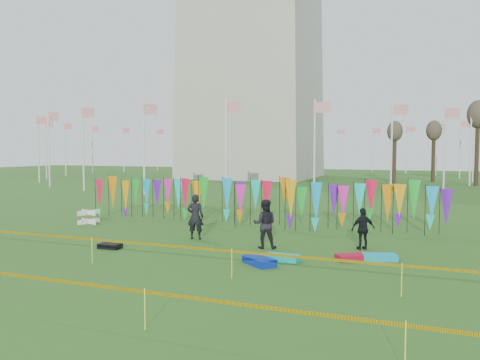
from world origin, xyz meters
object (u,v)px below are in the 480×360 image
(box_kite, at_px, (89,217))
(person_mid, at_px, (265,224))
(kite_bag_turquoise, at_px, (282,258))
(kite_bag_teal, at_px, (380,257))
(person_left, at_px, (195,217))
(kite_bag_red, at_px, (354,257))
(kite_bag_blue, at_px, (259,261))
(person_right, at_px, (363,229))
(kite_bag_black, at_px, (110,246))

(box_kite, xyz_separation_m, person_mid, (10.39, -2.39, 0.59))
(kite_bag_turquoise, distance_m, kite_bag_teal, 3.38)
(kite_bag_teal, bearing_deg, person_left, 171.53)
(kite_bag_teal, bearing_deg, kite_bag_red, -157.30)
(kite_bag_turquoise, xyz_separation_m, kite_bag_teal, (3.11, 1.33, -0.00))
(kite_bag_teal, bearing_deg, person_mid, 173.94)
(kite_bag_blue, xyz_separation_m, kite_bag_red, (2.84, 1.78, -0.02))
(person_right, relative_size, kite_bag_blue, 1.35)
(person_mid, xyz_separation_m, kite_bag_blue, (0.66, -2.59, -0.83))
(person_left, distance_m, kite_bag_red, 7.08)
(person_left, relative_size, kite_bag_black, 2.27)
(kite_bag_red, xyz_separation_m, kite_bag_black, (-9.09, -1.44, -0.01))
(person_mid, bearing_deg, kite_bag_blue, 90.34)
(person_left, relative_size, kite_bag_turquoise, 1.68)
(kite_bag_blue, bearing_deg, kite_bag_black, 176.87)
(person_mid, relative_size, kite_bag_teal, 1.65)
(kite_bag_turquoise, bearing_deg, box_kite, 160.19)
(person_mid, bearing_deg, kite_bag_black, 7.86)
(box_kite, distance_m, kite_bag_turquoise, 12.36)
(kite_bag_turquoise, xyz_separation_m, kite_bag_blue, (-0.57, -0.79, 0.01))
(person_left, xyz_separation_m, kite_bag_blue, (4.02, -3.27, -0.85))
(person_left, relative_size, person_mid, 1.02)
(person_mid, height_order, kite_bag_blue, person_mid)
(kite_bag_blue, bearing_deg, kite_bag_red, 32.01)
(kite_bag_blue, distance_m, kite_bag_red, 3.35)
(kite_bag_blue, height_order, kite_bag_teal, kite_bag_blue)
(person_left, relative_size, kite_bag_teal, 1.68)
(kite_bag_blue, bearing_deg, person_left, 140.86)
(kite_bag_red, bearing_deg, person_left, 167.71)
(person_right, bearing_deg, kite_bag_teal, 82.49)
(kite_bag_turquoise, bearing_deg, kite_bag_teal, 23.23)
(box_kite, relative_size, kite_bag_red, 0.62)
(person_left, height_order, kite_bag_black, person_left)
(kite_bag_teal, bearing_deg, kite_bag_turquoise, -156.77)
(kite_bag_turquoise, relative_size, kite_bag_blue, 0.97)
(person_left, xyz_separation_m, person_mid, (3.36, -0.69, -0.02))
(box_kite, height_order, kite_bag_black, box_kite)
(box_kite, distance_m, kite_bag_blue, 12.13)
(person_left, height_order, kite_bag_red, person_left)
(person_left, bearing_deg, kite_bag_teal, 156.44)
(kite_bag_turquoise, bearing_deg, person_right, 51.13)
(kite_bag_blue, relative_size, kite_bag_black, 1.39)
(kite_bag_turquoise, relative_size, kite_bag_black, 1.35)
(kite_bag_blue, bearing_deg, person_mid, 104.39)
(kite_bag_black, bearing_deg, kite_bag_turquoise, 3.78)
(person_mid, bearing_deg, box_kite, -27.01)
(box_kite, xyz_separation_m, person_right, (13.98, -1.26, 0.44))
(person_right, bearing_deg, kite_bag_blue, 19.13)
(box_kite, bearing_deg, kite_bag_teal, -10.95)
(person_left, height_order, kite_bag_blue, person_left)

